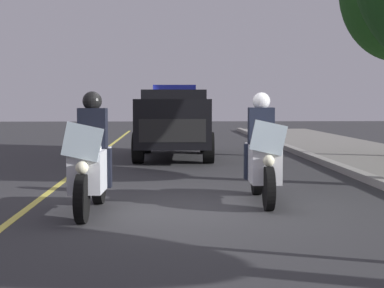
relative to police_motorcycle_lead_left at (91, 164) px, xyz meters
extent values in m
plane|color=#333335|center=(-0.28, 1.47, -0.70)|extent=(80.00, 80.00, 0.00)
cube|color=#E0D14C|center=(-0.28, -0.98, -0.70)|extent=(48.00, 0.12, 0.01)
cylinder|color=black|center=(0.76, -0.02, -0.38)|extent=(0.64, 0.14, 0.64)
cylinder|color=black|center=(-0.74, 0.02, -0.38)|extent=(0.64, 0.16, 0.64)
cube|color=silver|center=(0.03, 0.00, -0.08)|extent=(1.21, 0.48, 0.56)
ellipsoid|color=silver|center=(0.08, 0.00, 0.22)|extent=(0.57, 0.34, 0.24)
cube|color=silver|center=(0.66, -0.02, 0.35)|extent=(0.08, 0.56, 0.53)
sphere|color=#F9F4CC|center=(0.72, -0.02, 0.02)|extent=(0.17, 0.17, 0.17)
sphere|color=red|center=(0.53, -0.18, 0.28)|extent=(0.09, 0.09, 0.09)
sphere|color=#1933F2|center=(0.54, 0.14, 0.28)|extent=(0.09, 0.09, 0.09)
cube|color=black|center=(-0.20, 0.01, 0.48)|extent=(0.29, 0.41, 0.60)
cube|color=black|center=(-0.13, 0.20, -0.08)|extent=(0.18, 0.15, 0.56)
cube|color=black|center=(-0.14, -0.20, -0.08)|extent=(0.18, 0.15, 0.56)
sphere|color=black|center=(-0.18, 0.01, 0.88)|extent=(0.28, 0.28, 0.28)
cylinder|color=black|center=(-0.05, 2.54, -0.38)|extent=(0.64, 0.14, 0.64)
cylinder|color=black|center=(-1.55, 2.59, -0.38)|extent=(0.64, 0.16, 0.64)
cube|color=white|center=(-0.78, 2.57, -0.08)|extent=(1.21, 0.48, 0.56)
ellipsoid|color=white|center=(-0.73, 2.56, 0.22)|extent=(0.57, 0.34, 0.24)
cube|color=silver|center=(-0.15, 2.55, 0.35)|extent=(0.08, 0.56, 0.53)
sphere|color=#F9F4CC|center=(-0.09, 2.54, 0.02)|extent=(0.17, 0.17, 0.17)
sphere|color=red|center=(-0.29, 2.39, 0.28)|extent=(0.09, 0.09, 0.09)
sphere|color=#1933F2|center=(-0.28, 2.71, 0.28)|extent=(0.09, 0.09, 0.09)
cube|color=black|center=(-1.01, 2.57, 0.48)|extent=(0.29, 0.41, 0.60)
cube|color=black|center=(-0.94, 2.77, -0.08)|extent=(0.18, 0.15, 0.56)
cube|color=black|center=(-0.96, 2.37, -0.08)|extent=(0.18, 0.15, 0.56)
sphere|color=white|center=(-0.99, 2.57, 0.88)|extent=(0.28, 0.28, 0.28)
cube|color=black|center=(-8.33, 1.28, 0.32)|extent=(4.96, 2.06, 1.24)
cube|color=black|center=(-8.63, 1.29, 1.02)|extent=(2.46, 1.83, 0.36)
cube|color=#2633D8|center=(-8.43, 1.28, 1.28)|extent=(0.32, 1.21, 0.14)
cube|color=black|center=(-5.93, 1.20, 0.18)|extent=(0.17, 1.62, 0.56)
cylinder|color=black|center=(-6.75, 2.13, -0.30)|extent=(0.81, 0.31, 0.80)
cylinder|color=black|center=(-6.81, 0.33, -0.30)|extent=(0.81, 0.31, 0.80)
cylinder|color=black|center=(-9.85, 2.23, -0.30)|extent=(0.81, 0.31, 0.80)
cylinder|color=black|center=(-9.91, 0.43, -0.30)|extent=(0.81, 0.31, 0.80)
camera|label=1|loc=(8.42, 1.08, 0.86)|focal=55.79mm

